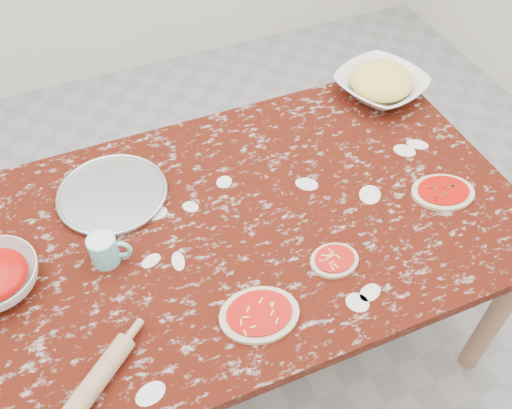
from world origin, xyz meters
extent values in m
plane|color=gray|center=(0.00, 0.00, 0.00)|extent=(4.00, 4.00, 0.00)
cube|color=#390E06|center=(0.00, 0.00, 0.73)|extent=(1.60, 1.00, 0.04)
cube|color=#957154|center=(0.00, 0.00, 0.67)|extent=(1.50, 0.90, 0.08)
cylinder|color=#957154|center=(0.72, -0.42, 0.35)|extent=(0.07, 0.07, 0.71)
cylinder|color=#957154|center=(-0.72, 0.42, 0.35)|extent=(0.07, 0.07, 0.71)
cylinder|color=#957154|center=(0.72, 0.42, 0.35)|extent=(0.07, 0.07, 0.71)
cylinder|color=#B2B2B7|center=(-0.38, 0.25, 0.76)|extent=(0.36, 0.36, 0.01)
imported|color=white|center=(0.65, 0.37, 0.79)|extent=(0.39, 0.39, 0.08)
cylinder|color=#73D2DB|center=(-0.45, 0.01, 0.80)|extent=(0.08, 0.08, 0.09)
torus|color=#73D2DB|center=(-0.41, -0.01, 0.80)|extent=(0.07, 0.04, 0.06)
cylinder|color=silver|center=(-0.45, 0.01, 0.83)|extent=(0.06, 0.06, 0.01)
ellipsoid|color=beige|center=(-0.12, -0.32, 0.76)|extent=(0.23, 0.20, 0.01)
ellipsoid|color=red|center=(-0.12, -0.32, 0.76)|extent=(0.19, 0.16, 0.00)
ellipsoid|color=beige|center=(0.14, -0.24, 0.76)|extent=(0.14, 0.12, 0.01)
ellipsoid|color=red|center=(0.14, -0.24, 0.76)|extent=(0.12, 0.10, 0.00)
ellipsoid|color=beige|center=(0.57, -0.14, 0.76)|extent=(0.23, 0.20, 0.01)
ellipsoid|color=red|center=(0.57, -0.14, 0.76)|extent=(0.19, 0.16, 0.00)
cylinder|color=tan|center=(-0.56, -0.35, 0.78)|extent=(0.23, 0.20, 0.05)
camera|label=1|loc=(-0.42, -0.99, 2.02)|focal=38.74mm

